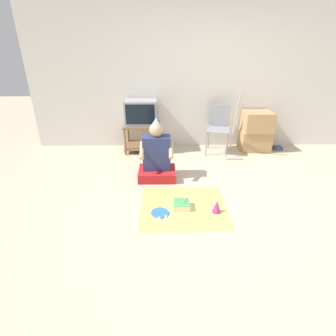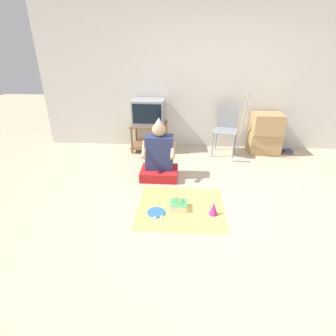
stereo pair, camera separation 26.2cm
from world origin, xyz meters
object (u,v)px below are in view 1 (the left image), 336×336
Objects in this scene: cardboard_box_stack at (256,131)px; party_hat_blue at (217,206)px; tv at (141,112)px; book_pile at (277,148)px; folding_chair at (219,125)px; person_seated at (157,158)px; birthday_cake at (181,205)px; paper_plate at (160,213)px; dust_mop at (234,138)px.

cardboard_box_stack reaches higher than party_hat_blue.
book_pile is (2.59, -0.04, -0.70)m from tv.
folding_chair is at bearing -2.98° from tv.
cardboard_box_stack is 2.16m from person_seated.
birthday_cake reaches higher than book_pile.
paper_plate is (0.36, -2.12, -0.72)m from tv.
party_hat_blue is at bearing 1.48° from paper_plate.
party_hat_blue is (-1.10, -2.09, -0.29)m from cardboard_box_stack.
party_hat_blue is at bearing -109.48° from dust_mop.
party_hat_blue is (0.74, -0.95, -0.23)m from person_seated.
book_pile is at bearing 44.92° from birthday_cake.
folding_chair is at bearing -178.13° from book_pile.
party_hat_blue is (-1.56, -2.06, 0.05)m from book_pile.
paper_plate is (-0.68, -0.02, -0.07)m from party_hat_blue.
person_seated is 1.02m from paper_plate.
folding_chair is 1.27m from book_pile.
tv is at bearing 177.02° from folding_chair.
book_pile is 2.58m from party_hat_blue.
person_seated is 4.20× the size of paper_plate.
tv is 0.62× the size of person_seated.
dust_mop reaches higher than party_hat_blue.
dust_mop is 5.94× the size of birthday_cake.
tv is 1.44m from folding_chair.
birthday_cake is at bearing -72.73° from tv.
dust_mop is at bearing 57.73° from birthday_cake.
folding_chair is 1.56m from person_seated.
book_pile reaches higher than paper_plate.
paper_plate is (-1.29, -1.74, -0.34)m from dust_mop.
cardboard_box_stack reaches higher than birthday_cake.
cardboard_box_stack is (2.14, -0.01, -0.36)m from tv.
party_hat_blue is (1.04, -2.10, -0.65)m from tv.
party_hat_blue is 0.69m from paper_plate.
birthday_cake is (0.62, -2.00, -0.68)m from tv.
folding_chair is 5.50× the size of party_hat_blue.
party_hat_blue is at bearing -52.30° from person_seated.
party_hat_blue is (0.42, -0.10, 0.04)m from birthday_cake.
dust_mop reaches higher than cardboard_box_stack.
birthday_cake is (-0.80, -1.93, -0.45)m from folding_chair.
tv reaches higher than folding_chair.
person_seated is at bearing 110.50° from birthday_cake.
book_pile is at bearing -3.29° from cardboard_box_stack.
cardboard_box_stack is (0.72, 0.06, -0.13)m from folding_chair.
dust_mop is at bearing -160.13° from book_pile.
birthday_cake is at bearing -112.43° from folding_chair.
party_hat_blue reaches higher than paper_plate.
folding_chair reaches higher than cardboard_box_stack.
dust_mop is 6.25× the size of book_pile.
book_pile is (0.45, -0.03, -0.34)m from cardboard_box_stack.
dust_mop is (1.65, -0.38, -0.38)m from tv.
person_seated is at bearing -148.25° from cardboard_box_stack.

